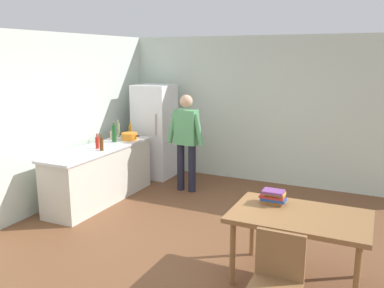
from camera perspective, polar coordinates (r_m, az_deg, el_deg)
ground_plane at (r=5.35m, az=-0.29°, el=-13.74°), size 14.00×14.00×0.00m
wall_back at (r=7.69m, az=9.39°, el=4.70°), size 6.40×0.12×2.70m
wall_left at (r=6.59m, az=-20.41°, el=2.81°), size 0.12×5.60×2.70m
kitchen_counter at (r=6.82m, az=-12.70°, el=-4.14°), size 0.64×2.20×0.90m
refrigerator at (r=7.95m, az=-5.23°, el=1.78°), size 0.70×0.67×1.80m
person at (r=7.02m, az=-0.82°, el=1.06°), size 0.70×0.22×1.70m
dining_table at (r=4.42m, az=14.82°, el=-10.41°), size 1.40×0.90×0.75m
chair at (r=3.63m, az=11.71°, el=-18.03°), size 0.42×0.42×0.91m
cooking_pot at (r=7.21m, az=-8.75°, el=1.08°), size 0.40×0.28×0.12m
utensil_jar at (r=7.31m, az=-11.02°, el=1.28°), size 0.11×0.11×0.32m
bottle_wine_green at (r=7.06m, az=-10.87°, el=1.46°), size 0.08×0.08×0.34m
bottle_beer_brown at (r=6.47m, az=-12.57°, el=0.03°), size 0.06×0.06×0.26m
bottle_oil_amber at (r=7.44m, az=-8.64°, el=1.86°), size 0.06×0.06×0.28m
bottle_sauce_red at (r=6.63m, az=-13.13°, el=0.22°), size 0.06×0.06×0.24m
bottle_vinegar_tall at (r=7.44m, az=-10.29°, el=1.96°), size 0.06×0.06×0.32m
book_stack at (r=4.61m, az=11.36°, el=-7.24°), size 0.28×0.19×0.15m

